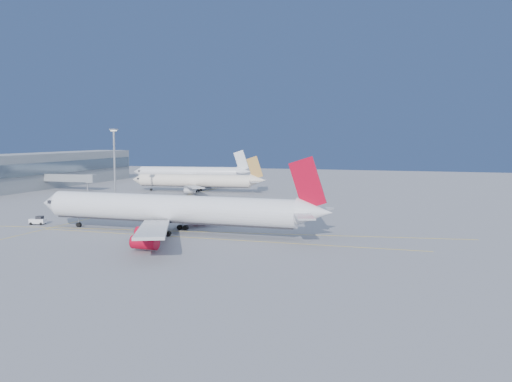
# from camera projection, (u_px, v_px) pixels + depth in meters

# --- Properties ---
(ground) EXTENTS (500.00, 500.00, 0.00)m
(ground) POSITION_uv_depth(u_px,v_px,m) (220.00, 228.00, 139.47)
(ground) COLOR slate
(ground) RESTS_ON ground
(terminal) EXTENTS (18.40, 110.00, 15.00)m
(terminal) POSITION_uv_depth(u_px,v_px,m) (48.00, 170.00, 253.91)
(terminal) COLOR gray
(terminal) RESTS_ON ground
(jet_bridge) EXTENTS (23.60, 3.60, 6.90)m
(jet_bridge) POSITION_uv_depth(u_px,v_px,m) (72.00, 178.00, 235.25)
(jet_bridge) COLOR gray
(jet_bridge) RESTS_ON ground
(taxiway_lines) EXTENTS (118.86, 140.00, 0.02)m
(taxiway_lines) POSITION_uv_depth(u_px,v_px,m) (177.00, 222.00, 149.91)
(taxiway_lines) COLOR yellow
(taxiway_lines) RESTS_ON ground
(airliner_virgin) EXTENTS (73.99, 66.58, 18.28)m
(airliner_virgin) POSITION_uv_depth(u_px,v_px,m) (176.00, 210.00, 131.97)
(airliner_virgin) COLOR white
(airliner_virgin) RESTS_ON ground
(airliner_etihad) EXTENTS (56.48, 51.96, 14.73)m
(airliner_etihad) POSITION_uv_depth(u_px,v_px,m) (198.00, 181.00, 230.18)
(airliner_etihad) COLOR silver
(airliner_etihad) RESTS_ON ground
(airliner_third) EXTENTS (59.16, 54.07, 15.88)m
(airliner_third) POSITION_uv_depth(u_px,v_px,m) (192.00, 172.00, 277.13)
(airliner_third) COLOR white
(airliner_third) RESTS_ON ground
(pushback_tug) EXTENTS (4.18, 3.02, 2.17)m
(pushback_tug) POSITION_uv_depth(u_px,v_px,m) (38.00, 221.00, 145.32)
(pushback_tug) COLOR white
(pushback_tug) RESTS_ON ground
(light_mast) EXTENTS (2.16, 2.16, 24.94)m
(light_mast) POSITION_uv_depth(u_px,v_px,m) (114.00, 159.00, 194.79)
(light_mast) COLOR gray
(light_mast) RESTS_ON ground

